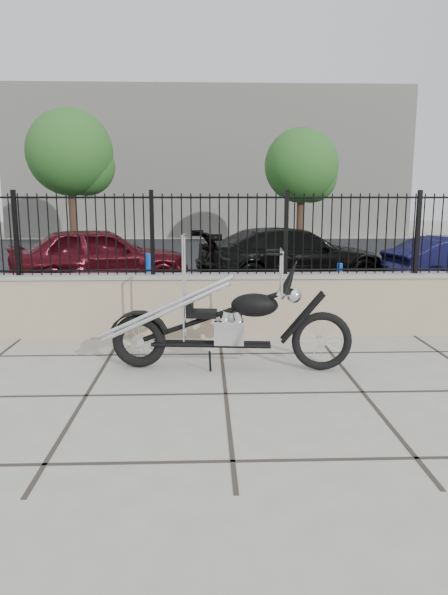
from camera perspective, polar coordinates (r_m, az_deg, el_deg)
name	(u,v)px	position (r m, az deg, el deg)	size (l,w,h in m)	color
ground_plane	(226,394)	(5.83, 0.18, -10.34)	(90.00, 90.00, 0.00)	#99968E
parking_lot	(212,261)	(18.06, -1.33, 3.96)	(30.00, 30.00, 0.00)	black
retaining_wall	(219,305)	(8.10, -0.49, -0.82)	(14.00, 0.36, 0.96)	gray
iron_fence	(219,234)	(7.96, -0.50, 6.83)	(14.00, 0.08, 1.20)	black
background_building	(209,165)	(32.00, -1.68, 14.02)	(22.00, 6.00, 8.00)	beige
chopper_motorcycle	(225,302)	(6.43, 0.09, -0.49)	(2.82, 0.50, 1.69)	black
car_red	(100,256)	(13.13, -13.18, 4.36)	(1.70, 4.23, 1.44)	#400911
car_black	(293,256)	(13.24, 7.38, 4.47)	(1.94, 4.77, 1.38)	black
bollard_a	(150,282)	(10.05, -8.00, 1.64)	(0.13, 0.13, 1.08)	#0B13AF
bollard_b	(339,286)	(10.33, 12.27, 1.20)	(0.11, 0.11, 0.88)	#0D36CE
tree_left	(70,148)	(22.74, -16.27, 15.14)	(3.43, 3.43, 5.78)	#382619
tree_right	(301,162)	(22.39, 8.32, 14.21)	(3.00, 3.00, 5.06)	#382619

